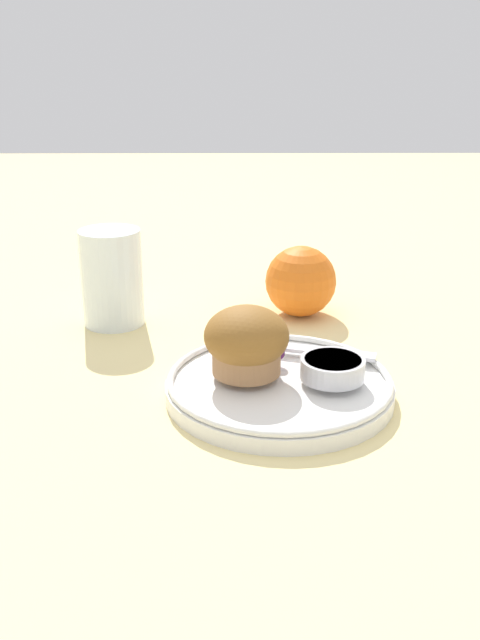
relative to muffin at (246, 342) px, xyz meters
The scene contains 8 objects.
ground_plane 0.06m from the muffin, 31.27° to the left, with size 3.00×3.00×0.00m, color beige.
plate 0.05m from the muffin, 15.11° to the right, with size 0.20×0.20×0.02m.
muffin is the anchor object (origin of this frame).
cream_ramekin 0.08m from the muffin, ahead, with size 0.06×0.06×0.02m.
berry_pair 0.04m from the muffin, 46.92° to the left, with size 0.03×0.01×0.01m.
butter_knife 0.07m from the muffin, 50.87° to the left, with size 0.16×0.06×0.00m.
orange_fruit 0.21m from the muffin, 71.75° to the left, with size 0.08×0.08×0.08m.
juice_glass 0.23m from the muffin, 129.93° to the left, with size 0.07×0.07×0.11m.
Camera 1 is at (-0.04, -0.59, 0.29)m, focal length 40.00 mm.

